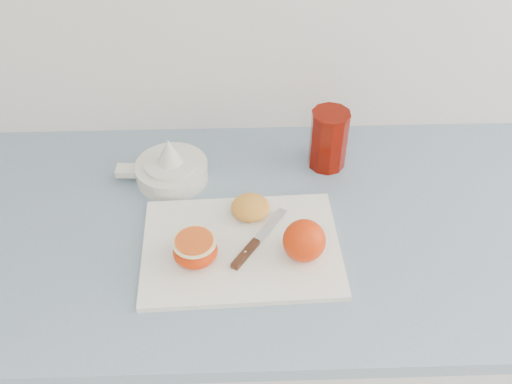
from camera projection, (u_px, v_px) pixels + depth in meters
counter at (289, 347)px, 1.40m from camera, size 2.63×0.64×0.89m
cutting_board at (241, 248)px, 1.03m from camera, size 0.36×0.27×0.01m
whole_orange at (304, 241)px, 0.99m from camera, size 0.08×0.08×0.08m
half_orange at (195, 250)px, 0.99m from camera, size 0.08×0.08×0.05m
squeezed_shell at (250, 207)px, 1.08m from camera, size 0.07×0.07×0.03m
paring_knife at (250, 248)px, 1.02m from camera, size 0.11×0.15×0.01m
citrus_juicer at (171, 168)px, 1.17m from camera, size 0.19×0.15×0.10m
red_tumbler at (328, 141)px, 1.18m from camera, size 0.08×0.08×0.13m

